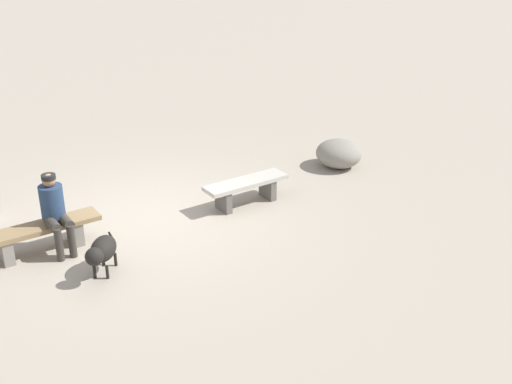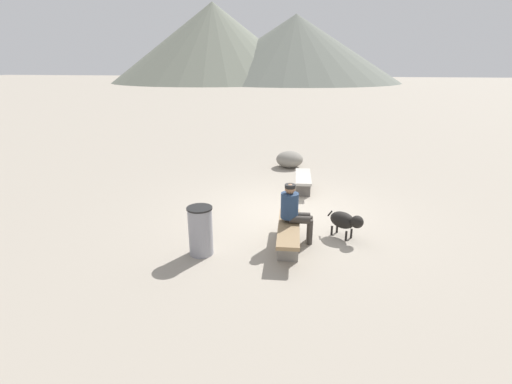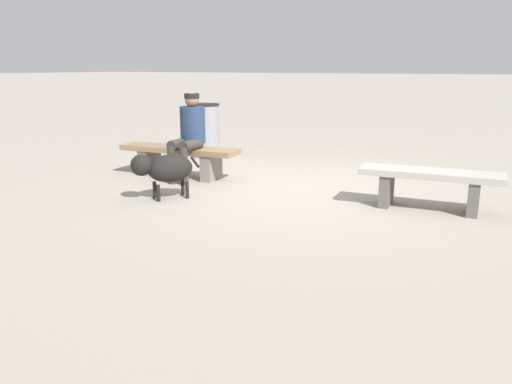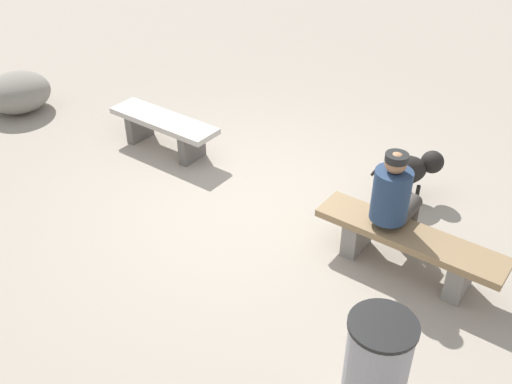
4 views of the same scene
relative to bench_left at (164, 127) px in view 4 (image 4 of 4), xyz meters
The scene contains 7 objects.
ground 1.76m from the bench_left, ahead, with size 210.00×210.00×0.06m, color #9E9384.
bench_left is the anchor object (origin of this frame).
bench_right 3.45m from the bench_left, ahead, with size 1.81×0.55×0.43m.
seated_person 3.23m from the bench_left, ahead, with size 0.37×0.64×1.20m.
dog 3.03m from the bench_left, 19.92° to the left, with size 0.63×0.71×0.56m.
trash_bin 4.35m from the bench_left, 21.72° to the right, with size 0.47×0.47×0.92m.
boulder 2.51m from the bench_left, 165.73° to the right, with size 0.87×0.92×0.55m, color gray.
Camera 4 is at (3.41, -3.83, 3.69)m, focal length 40.42 mm.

